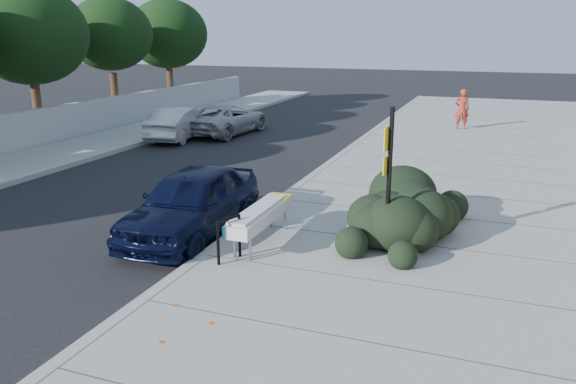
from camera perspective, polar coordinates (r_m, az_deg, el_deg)
name	(u,v)px	position (r m, az deg, el deg)	size (l,w,h in m)	color
ground	(203,262)	(11.00, -8.59, -7.04)	(120.00, 120.00, 0.00)	black
sidewalk_near	(512,214)	(14.44, 21.85, -2.12)	(11.20, 50.00, 0.15)	gray
sidewalk_far	(22,164)	(20.48, -25.39, 2.56)	(3.00, 50.00, 0.15)	gray
curb_near	(293,192)	(15.28, 0.46, 0.05)	(0.22, 50.00, 0.17)	#9E9E99
curb_far	(58,168)	(19.44, -22.29, 2.30)	(0.22, 50.00, 0.17)	#9E9E99
tree_far_d	(29,34)	(25.00, -24.85, 14.32)	(4.60, 4.60, 6.16)	#332114
tree_far_e	(110,34)	(28.77, -17.65, 15.02)	(4.00, 4.00, 5.90)	#332114
tree_far_f	(167,34)	(32.88, -12.15, 15.41)	(4.40, 4.40, 6.07)	#332114
bench	(261,215)	(11.25, -2.75, -2.40)	(0.50, 2.43, 0.73)	gray
bike_rack	(229,235)	(10.44, -6.03, -4.33)	(0.25, 0.55, 0.85)	black
sign_post	(389,172)	(10.70, 10.19, 2.01)	(0.15, 0.32, 2.81)	black
hedge	(409,204)	(11.91, 12.19, -1.17)	(1.82, 3.64, 1.36)	black
sedan_navy	(192,202)	(12.28, -9.76, -1.01)	(1.73, 4.30, 1.47)	black
wagon_silver	(180,123)	(23.75, -10.95, 6.89)	(1.40, 4.02, 1.32)	silver
suv_silver	(226,119)	(24.71, -6.30, 7.36)	(2.11, 4.59, 1.27)	#A1A4A6
pedestrian	(462,109)	(26.08, 17.25, 8.05)	(0.64, 0.42, 1.75)	maroon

